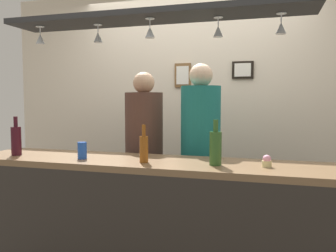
{
  "coord_description": "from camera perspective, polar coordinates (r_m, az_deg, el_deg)",
  "views": [
    {
      "loc": [
        0.8,
        -2.64,
        1.39
      ],
      "look_at": [
        0.0,
        0.1,
        1.17
      ],
      "focal_mm": 36.93,
      "sensor_mm": 36.0,
      "label": 1
    }
  ],
  "objects": [
    {
      "name": "bottle_champagne_green",
      "position": [
        2.28,
        7.85,
        -3.49
      ],
      "size": [
        0.08,
        0.08,
        0.3
      ],
      "color": "#2D5623",
      "rests_on": "bar_counter"
    },
    {
      "name": "picture_frame_crest",
      "position": [
        3.82,
        2.44,
        8.36
      ],
      "size": [
        0.18,
        0.02,
        0.26
      ],
      "color": "brown",
      "rests_on": "back_wall"
    },
    {
      "name": "person_right_teal_shirt",
      "position": [
        2.98,
        5.39,
        -2.69
      ],
      "size": [
        0.34,
        0.34,
        1.69
      ],
      "color": "#2D334C",
      "rests_on": "ground_plane"
    },
    {
      "name": "hanging_wineglass_center",
      "position": [
        2.46,
        8.28,
        15.31
      ],
      "size": [
        0.07,
        0.07,
        0.13
      ],
      "color": "silver",
      "rests_on": "overhead_glass_rack"
    },
    {
      "name": "bottle_wine_dark_red",
      "position": [
        2.91,
        -23.77,
        -2.13
      ],
      "size": [
        0.08,
        0.08,
        0.3
      ],
      "color": "#380F19",
      "rests_on": "bar_counter"
    },
    {
      "name": "person_left_brown_shirt",
      "position": [
        3.13,
        -3.97,
        -3.07
      ],
      "size": [
        0.34,
        0.34,
        1.63
      ],
      "color": "#2D334C",
      "rests_on": "ground_plane"
    },
    {
      "name": "hanging_wineglass_left",
      "position": [
        2.72,
        -11.47,
        14.23
      ],
      "size": [
        0.07,
        0.07,
        0.13
      ],
      "color": "silver",
      "rests_on": "overhead_glass_rack"
    },
    {
      "name": "back_wall",
      "position": [
        3.82,
        4.24,
        3.08
      ],
      "size": [
        4.4,
        0.06,
        2.6
      ],
      "primitive_type": "cube",
      "color": "beige",
      "rests_on": "ground_plane"
    },
    {
      "name": "bar_counter",
      "position": [
        2.4,
        -4.17,
        -13.47
      ],
      "size": [
        2.7,
        0.55,
        0.96
      ],
      "color": "brown",
      "rests_on": "ground_plane"
    },
    {
      "name": "hanging_wineglass_far_left",
      "position": [
        2.9,
        -20.32,
        13.42
      ],
      "size": [
        0.07,
        0.07,
        0.13
      ],
      "color": "silver",
      "rests_on": "overhead_glass_rack"
    },
    {
      "name": "bottle_beer_amber_tall",
      "position": [
        2.37,
        -4.01,
        -3.63
      ],
      "size": [
        0.06,
        0.06,
        0.26
      ],
      "color": "brown",
      "rests_on": "bar_counter"
    },
    {
      "name": "cupcake",
      "position": [
        2.3,
        16.0,
        -5.64
      ],
      "size": [
        0.06,
        0.06,
        0.08
      ],
      "color": "beige",
      "rests_on": "bar_counter"
    },
    {
      "name": "hanging_wineglass_center_left",
      "position": [
        2.47,
        -2.95,
        15.29
      ],
      "size": [
        0.07,
        0.07,
        0.13
      ],
      "color": "silver",
      "rests_on": "overhead_glass_rack"
    },
    {
      "name": "hanging_wineglass_center_right",
      "position": [
        2.44,
        18.16,
        15.22
      ],
      "size": [
        0.07,
        0.07,
        0.13
      ],
      "color": "silver",
      "rests_on": "overhead_glass_rack"
    },
    {
      "name": "overhead_glass_rack",
      "position": [
        2.54,
        -2.67,
        17.6
      ],
      "size": [
        2.2,
        0.36,
        0.04
      ],
      "primitive_type": "cube",
      "color": "black"
    },
    {
      "name": "picture_frame_upper_small",
      "position": [
        3.72,
        12.23,
        9.03
      ],
      "size": [
        0.22,
        0.02,
        0.18
      ],
      "color": "black",
      "rests_on": "back_wall"
    },
    {
      "name": "drink_can",
      "position": [
        2.59,
        -13.98,
        -3.94
      ],
      "size": [
        0.07,
        0.07,
        0.12
      ],
      "primitive_type": "cylinder",
      "color": "#1E4CB2",
      "rests_on": "bar_counter"
    }
  ]
}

